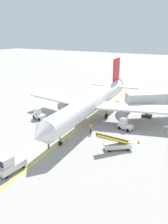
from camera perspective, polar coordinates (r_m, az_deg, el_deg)
The scene contains 13 objects.
ground_plane at distance 34.51m, azimuth -7.98°, elevation -8.79°, with size 300.00×300.00×0.00m, color #9E9B93.
taxi_line_yellow at distance 38.26m, azimuth -3.70°, elevation -5.74°, with size 0.30×80.00×0.01m, color yellow.
airliner at distance 44.16m, azimuth 2.17°, elevation 2.45°, with size 28.57×35.32×10.10m.
jet_bridge at distance 48.19m, azimuth 18.63°, elevation 3.02°, with size 11.69×9.73×4.85m.
pushback_tug at distance 30.08m, azimuth -17.69°, elevation -11.89°, with size 2.19×3.75×2.20m.
baggage_tug_near_wing at distance 40.80m, azimuth 9.79°, elevation -2.95°, with size 2.62×1.78×2.10m.
baggage_tug_by_cargo_door at distance 45.81m, azimuth -10.90°, elevation -0.55°, with size 2.62×1.77×2.10m.
belt_loader_forward_hold at distance 34.10m, azimuth 7.88°, elevation -7.68°, with size 4.75×4.00×2.59m.
ground_crew_marshaller at distance 38.62m, azimuth 1.65°, elevation -3.99°, with size 0.36×0.24×1.70m.
ground_crew_wing_walker at distance 34.45m, azimuth -8.57°, elevation -7.18°, with size 0.36×0.24×1.70m.
safety_cone_nose_left at distance 36.68m, azimuth 13.01°, elevation -6.99°, with size 0.36×0.36×0.44m, color orange.
safety_cone_nose_right at distance 41.77m, azimuth 18.92°, elevation -4.27°, with size 0.36×0.36×0.44m, color orange.
safety_cone_wingtip_left at distance 36.95m, azimuth -4.23°, elevation -6.32°, with size 0.36×0.36×0.44m, color orange.
Camera 1 is at (18.62, -24.27, 15.97)m, focal length 38.02 mm.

